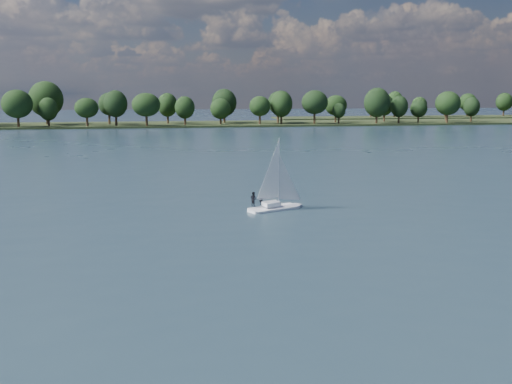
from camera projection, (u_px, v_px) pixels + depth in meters
ground at (211, 152)px, 127.70m from camera, size 700.00×700.00×0.00m
far_shore at (184, 125)px, 236.32m from camera, size 660.00×40.00×1.50m
far_shore_back at (474, 118)px, 310.69m from camera, size 220.00×30.00×1.40m
sailboat at (274, 189)px, 63.67m from camera, size 6.60×4.22×8.45m
treeline at (157, 106)px, 230.02m from camera, size 562.58×73.97×18.66m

